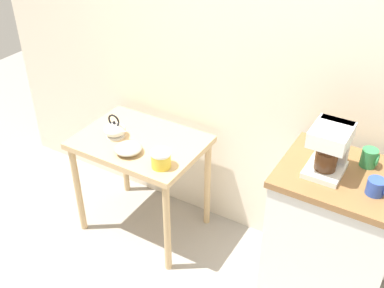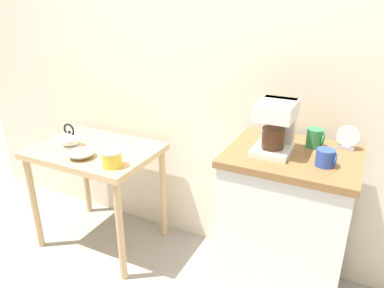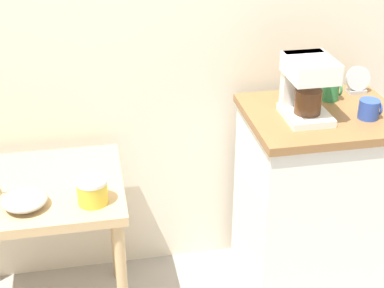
# 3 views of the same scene
# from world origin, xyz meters

# --- Properties ---
(wooden_table) EXTENTS (0.80, 0.58, 0.73)m
(wooden_table) POSITION_xyz_m (-0.69, 0.05, 0.63)
(wooden_table) COLOR tan
(wooden_table) RESTS_ON ground_plane
(kitchen_counter) EXTENTS (0.65, 0.54, 0.93)m
(kitchen_counter) POSITION_xyz_m (0.57, 0.07, 0.47)
(kitchen_counter) COLOR white
(kitchen_counter) RESTS_ON ground_plane
(bowl_stoneware) EXTENTS (0.17, 0.17, 0.05)m
(bowl_stoneware) POSITION_xyz_m (-0.66, -0.11, 0.76)
(bowl_stoneware) COLOR #9E998C
(bowl_stoneware) RESTS_ON wooden_table
(canister_enamel) EXTENTS (0.12, 0.12, 0.10)m
(canister_enamel) POSITION_xyz_m (-0.41, -0.12, 0.78)
(canister_enamel) COLOR gold
(canister_enamel) RESTS_ON wooden_table
(coffee_maker) EXTENTS (0.18, 0.22, 0.26)m
(coffee_maker) POSITION_xyz_m (0.48, 0.06, 1.07)
(coffee_maker) COLOR white
(coffee_maker) RESTS_ON kitchen_counter
(mug_blue) EXTENTS (0.09, 0.08, 0.08)m
(mug_blue) POSITION_xyz_m (0.73, -0.01, 0.97)
(mug_blue) COLOR #2D4CAD
(mug_blue) RESTS_ON kitchen_counter
(mug_tall_green) EXTENTS (0.09, 0.08, 0.10)m
(mug_tall_green) POSITION_xyz_m (0.65, 0.20, 0.98)
(mug_tall_green) COLOR #338C4C
(mug_tall_green) RESTS_ON kitchen_counter
(table_clock) EXTENTS (0.11, 0.06, 0.12)m
(table_clock) POSITION_xyz_m (0.80, 0.25, 0.99)
(table_clock) COLOR #B2B5BA
(table_clock) RESTS_ON kitchen_counter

